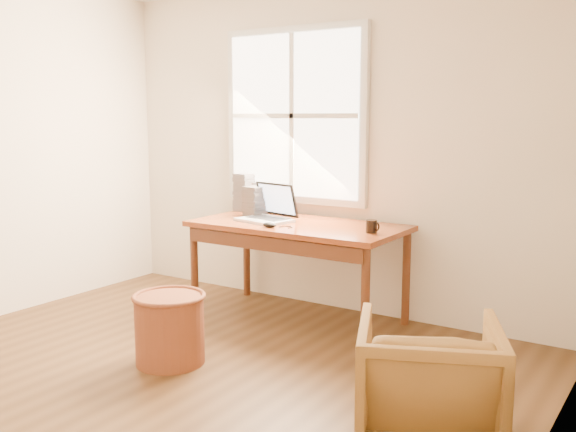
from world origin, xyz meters
name	(u,v)px	position (x,y,z in m)	size (l,w,h in m)	color
room_shell	(129,160)	(-0.02, 0.16, 1.32)	(4.04, 4.54, 2.64)	#55371D
desk	(298,226)	(0.00, 1.80, 0.73)	(1.60, 0.80, 0.04)	brown
armchair	(428,383)	(1.53, 0.54, 0.31)	(0.65, 0.67, 0.61)	brown
wicker_stool	(170,330)	(-0.21, 0.62, 0.22)	(0.43, 0.43, 0.43)	brown
laptop	(264,204)	(-0.26, 1.73, 0.88)	(0.36, 0.38, 0.27)	silver
mouse	(270,225)	(-0.07, 1.53, 0.77)	(0.11, 0.07, 0.04)	black
coffee_mug	(371,226)	(0.64, 1.75, 0.79)	(0.08, 0.08, 0.09)	black
cd_stack_a	(258,197)	(-0.62, 2.14, 0.87)	(0.13, 0.11, 0.25)	silver
cd_stack_b	(254,201)	(-0.48, 1.90, 0.87)	(0.16, 0.14, 0.24)	#232428
cd_stack_c	(244,192)	(-0.71, 2.08, 0.91)	(0.14, 0.13, 0.32)	gray
cd_stack_d	(280,204)	(-0.39, 2.15, 0.83)	(0.13, 0.11, 0.16)	#A9ADB4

